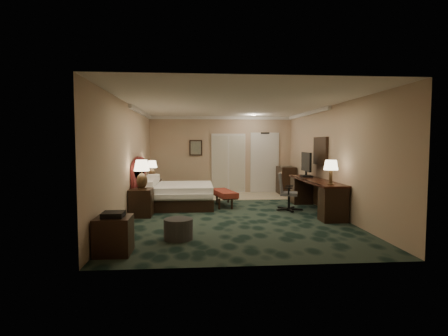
{
  "coord_description": "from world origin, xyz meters",
  "views": [
    {
      "loc": [
        -0.88,
        -8.58,
        1.75
      ],
      "look_at": [
        -0.15,
        0.6,
        1.1
      ],
      "focal_mm": 28.0,
      "sensor_mm": 36.0,
      "label": 1
    }
  ],
  "objects": [
    {
      "name": "bed",
      "position": [
        -1.42,
        1.12,
        0.31
      ],
      "size": [
        1.96,
        1.81,
        0.62
      ],
      "primitive_type": "cube",
      "color": "white",
      "rests_on": "ground"
    },
    {
      "name": "ottoman",
      "position": [
        -1.22,
        -2.25,
        0.19
      ],
      "size": [
        0.61,
        0.61,
        0.38
      ],
      "primitive_type": "cylinder",
      "rotation": [
        0.0,
        0.0,
        -0.17
      ],
      "color": "#2F2F2F",
      "rests_on": "ground"
    },
    {
      "name": "wall_right",
      "position": [
        2.5,
        0.0,
        1.35
      ],
      "size": [
        0.0,
        7.5,
        2.7
      ],
      "primitive_type": "cube",
      "color": "tan",
      "rests_on": "ground"
    },
    {
      "name": "ceiling",
      "position": [
        0.0,
        0.0,
        2.7
      ],
      "size": [
        5.0,
        7.5,
        0.0
      ],
      "primitive_type": "cube",
      "color": "silver",
      "rests_on": "wall_back"
    },
    {
      "name": "nightstand_far",
      "position": [
        -2.22,
        2.14,
        0.33
      ],
      "size": [
        0.52,
        0.6,
        0.66
      ],
      "primitive_type": "cube",
      "color": "black",
      "rests_on": "ground"
    },
    {
      "name": "side_table",
      "position": [
        -2.2,
        -3.03,
        0.3
      ],
      "size": [
        0.55,
        0.55,
        0.59
      ],
      "primitive_type": "cube",
      "color": "black",
      "rests_on": "ground"
    },
    {
      "name": "wall_mirror",
      "position": [
        2.46,
        0.6,
        1.55
      ],
      "size": [
        0.05,
        0.95,
        0.75
      ],
      "primitive_type": "cube",
      "color": "white",
      "rests_on": "wall_right"
    },
    {
      "name": "desk_lamp",
      "position": [
        2.14,
        -0.94,
        1.1
      ],
      "size": [
        0.37,
        0.37,
        0.57
      ],
      "primitive_type": null,
      "rotation": [
        0.0,
        0.0,
        0.17
      ],
      "color": "#311C11",
      "rests_on": "desk"
    },
    {
      "name": "floor",
      "position": [
        0.0,
        0.0,
        0.0
      ],
      "size": [
        5.0,
        7.5,
        0.0
      ],
      "primitive_type": "cube",
      "color": "black",
      "rests_on": "ground"
    },
    {
      "name": "desk_chair",
      "position": [
        1.52,
        0.27,
        0.49
      ],
      "size": [
        0.71,
        0.68,
        0.98
      ],
      "primitive_type": null,
      "rotation": [
        0.0,
        0.0,
        -0.31
      ],
      "color": "#494949",
      "rests_on": "ground"
    },
    {
      "name": "lamp_near",
      "position": [
        -2.18,
        -0.15,
        1.01
      ],
      "size": [
        0.46,
        0.46,
        0.7
      ],
      "primitive_type": null,
      "rotation": [
        0.0,
        0.0,
        -0.28
      ],
      "color": "#311C11",
      "rests_on": "nightstand_near"
    },
    {
      "name": "nightstand_near",
      "position": [
        -2.22,
        -0.11,
        0.33
      ],
      "size": [
        0.53,
        0.61,
        0.66
      ],
      "primitive_type": "cube",
      "color": "black",
      "rests_on": "ground"
    },
    {
      "name": "wall_art",
      "position": [
        -0.9,
        3.71,
        1.6
      ],
      "size": [
        0.45,
        0.06,
        0.55
      ],
      "primitive_type": "cube",
      "color": "#576860",
      "rests_on": "wall_back"
    },
    {
      "name": "lamp_far",
      "position": [
        -2.23,
        2.14,
        0.95
      ],
      "size": [
        0.37,
        0.37,
        0.58
      ],
      "primitive_type": null,
      "rotation": [
        0.0,
        0.0,
        0.22
      ],
      "color": "#311C11",
      "rests_on": "nightstand_far"
    },
    {
      "name": "wall_back",
      "position": [
        0.0,
        3.75,
        1.35
      ],
      "size": [
        5.0,
        0.0,
        2.7
      ],
      "primitive_type": "cube",
      "color": "tan",
      "rests_on": "ground"
    },
    {
      "name": "desk",
      "position": [
        2.17,
        0.14,
        0.41
      ],
      "size": [
        0.61,
        2.85,
        0.82
      ],
      "primitive_type": "cube",
      "color": "black",
      "rests_on": "ground"
    },
    {
      "name": "minibar",
      "position": [
        2.2,
        3.2,
        0.48
      ],
      "size": [
        0.5,
        0.9,
        0.95
      ],
      "primitive_type": "cube",
      "color": "black",
      "rests_on": "ground"
    },
    {
      "name": "headboard",
      "position": [
        -2.44,
        1.0,
        0.7
      ],
      "size": [
        0.12,
        2.0,
        1.4
      ],
      "primitive_type": null,
      "color": "#4B1517",
      "rests_on": "ground"
    },
    {
      "name": "wall_front",
      "position": [
        0.0,
        -3.75,
        1.35
      ],
      "size": [
        5.0,
        0.0,
        2.7
      ],
      "primitive_type": "cube",
      "color": "tan",
      "rests_on": "ground"
    },
    {
      "name": "closet_doors",
      "position": [
        0.25,
        3.71,
        1.05
      ],
      "size": [
        1.2,
        0.06,
        2.1
      ],
      "primitive_type": "cube",
      "color": "beige",
      "rests_on": "ground"
    },
    {
      "name": "wall_left",
      "position": [
        -2.5,
        0.0,
        1.35
      ],
      "size": [
        0.0,
        7.5,
        2.7
      ],
      "primitive_type": "cube",
      "color": "tan",
      "rests_on": "ground"
    },
    {
      "name": "tile_patch",
      "position": [
        0.9,
        2.9,
        0.01
      ],
      "size": [
        3.2,
        1.7,
        0.01
      ],
      "primitive_type": "cube",
      "color": "beige",
      "rests_on": "ground"
    },
    {
      "name": "bed_bench",
      "position": [
        -0.11,
        1.14,
        0.21
      ],
      "size": [
        0.72,
        1.33,
        0.43
      ],
      "primitive_type": "cube",
      "rotation": [
        0.0,
        0.0,
        0.23
      ],
      "color": "maroon",
      "rests_on": "ground"
    },
    {
      "name": "crown_molding",
      "position": [
        0.0,
        0.0,
        2.65
      ],
      "size": [
        5.0,
        7.5,
        0.1
      ],
      "primitive_type": null,
      "color": "silver",
      "rests_on": "wall_back"
    },
    {
      "name": "entry_door",
      "position": [
        1.55,
        3.72,
        1.05
      ],
      "size": [
        1.02,
        0.06,
        2.18
      ],
      "primitive_type": "cube",
      "color": "silver",
      "rests_on": "ground"
    },
    {
      "name": "tv",
      "position": [
        2.17,
        0.89,
        1.16
      ],
      "size": [
        0.12,
        0.88,
        0.69
      ],
      "primitive_type": "cube",
      "rotation": [
        0.0,
        0.0,
        -0.05
      ],
      "color": "black",
      "rests_on": "desk"
    }
  ]
}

